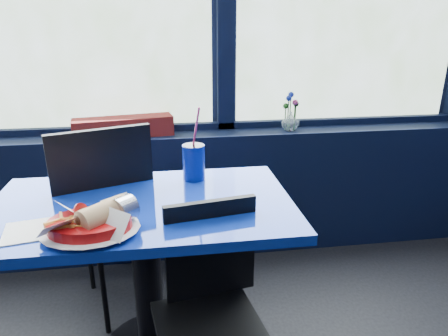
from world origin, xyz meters
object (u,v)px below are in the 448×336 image
at_px(ketchup_bottle, 143,159).
at_px(flower_vase, 291,119).
at_px(food_basket, 92,223).
at_px(chair_near_back, 121,209).
at_px(soda_cup, 194,161).
at_px(chair_near_front, 210,298).
at_px(near_table, 145,243).
at_px(planter_box, 124,127).

bearing_deg(ketchup_bottle, flower_vase, 33.10).
height_order(flower_vase, food_basket, flower_vase).
relative_size(chair_near_back, food_basket, 2.86).
relative_size(chair_near_back, soda_cup, 2.97).
bearing_deg(chair_near_front, near_table, 122.93).
bearing_deg(flower_vase, soda_cup, -136.72).
xyz_separation_m(chair_near_front, food_basket, (-0.39, 0.04, 0.32)).
bearing_deg(planter_box, chair_near_front, -80.98).
xyz_separation_m(planter_box, ketchup_bottle, (0.13, -0.57, -0.01)).
distance_m(chair_near_front, chair_near_back, 0.70).
bearing_deg(planter_box, flower_vase, -10.02).
relative_size(food_basket, soda_cup, 1.04).
height_order(ketchup_bottle, soda_cup, soda_cup).
bearing_deg(food_basket, planter_box, 70.64).
height_order(near_table, ketchup_bottle, ketchup_bottle).
bearing_deg(food_basket, near_table, 37.30).
bearing_deg(food_basket, soda_cup, 31.71).
distance_m(chair_near_back, planter_box, 0.59).
bearing_deg(chair_near_back, ketchup_bottle, 139.08).
relative_size(flower_vase, ketchup_bottle, 1.11).
xyz_separation_m(near_table, planter_box, (-0.13, 0.84, 0.29)).
relative_size(chair_near_back, ketchup_bottle, 4.79).
relative_size(near_table, chair_near_back, 1.19).
bearing_deg(planter_box, food_basket, -100.78).
height_order(chair_near_front, ketchup_bottle, ketchup_bottle).
height_order(planter_box, soda_cup, soda_cup).
relative_size(flower_vase, soda_cup, 0.69).
bearing_deg(flower_vase, food_basket, -134.00).
bearing_deg(flower_vase, chair_near_back, -152.59).
height_order(food_basket, soda_cup, soda_cup).
distance_m(food_basket, ketchup_bottle, 0.52).
bearing_deg(chair_near_back, chair_near_front, 103.19).
distance_m(flower_vase, ketchup_bottle, 1.04).
relative_size(planter_box, soda_cup, 1.66).
xyz_separation_m(ketchup_bottle, soda_cup, (0.23, -0.04, -0.01)).
height_order(chair_near_back, ketchup_bottle, chair_near_back).
relative_size(planter_box, flower_vase, 2.41).
height_order(near_table, food_basket, food_basket).
relative_size(chair_near_back, flower_vase, 4.31).
height_order(planter_box, ketchup_bottle, ketchup_bottle).
distance_m(chair_near_front, flower_vase, 1.32).
distance_m(near_table, planter_box, 0.89).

